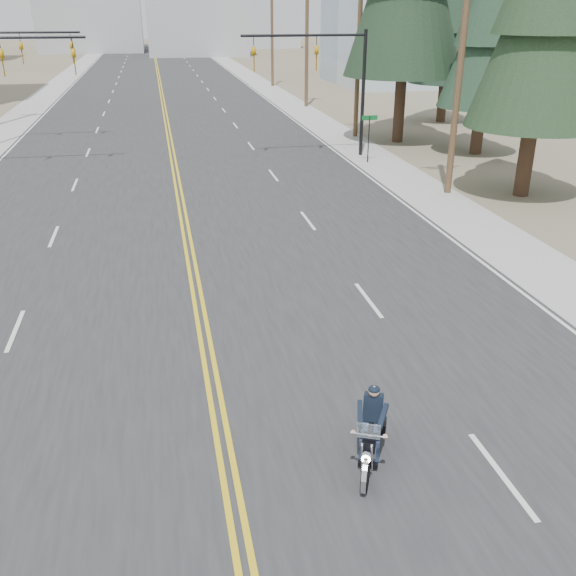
{
  "coord_description": "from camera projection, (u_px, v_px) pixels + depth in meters",
  "views": [
    {
      "loc": [
        -0.82,
        -4.61,
        8.02
      ],
      "look_at": [
        2.1,
        9.82,
        1.6
      ],
      "focal_mm": 40.0,
      "sensor_mm": 36.0,
      "label": 1
    }
  ],
  "objects": [
    {
      "name": "conifer_far",
      "position": [
        451.0,
        5.0,
        46.41
      ],
      "size": [
        5.4,
        5.4,
        14.47
      ],
      "rotation": [
        0.0,
        0.0,
        0.03
      ],
      "color": "#382619",
      "rests_on": "ground"
    },
    {
      "name": "utility_pole_e",
      "position": [
        272.0,
        32.0,
        70.37
      ],
      "size": [
        2.2,
        0.3,
        11.0
      ],
      "color": "brown",
      "rests_on": "ground"
    },
    {
      "name": "motorcyclist",
      "position": [
        371.0,
        430.0,
        11.99
      ],
      "size": [
        1.61,
        2.19,
        1.57
      ],
      "primitive_type": null,
      "rotation": [
        0.0,
        0.0,
        2.72
      ],
      "color": "black",
      "rests_on": "ground"
    },
    {
      "name": "utility_pole_b",
      "position": [
        461.0,
        60.0,
        28.04
      ],
      "size": [
        2.2,
        0.3,
        11.5
      ],
      "color": "brown",
      "rests_on": "ground"
    },
    {
      "name": "traffic_mast_far",
      "position": [
        12.0,
        64.0,
        39.79
      ],
      "size": [
        6.1,
        0.26,
        7.0
      ],
      "color": "black",
      "rests_on": "ground"
    },
    {
      "name": "sidewalk_left",
      "position": [
        51.0,
        91.0,
        68.29
      ],
      "size": [
        3.0,
        200.0,
        0.01
      ],
      "primitive_type": "cube",
      "color": "#A5A5A0",
      "rests_on": "ground"
    },
    {
      "name": "haze_bldg_b",
      "position": [
        196.0,
        15.0,
        118.46
      ],
      "size": [
        18.0,
        14.0,
        14.0
      ],
      "primitive_type": "cube",
      "color": "#ADB2B7",
      "rests_on": "ground"
    },
    {
      "name": "haze_bldg_e",
      "position": [
        264.0,
        19.0,
        144.41
      ],
      "size": [
        14.0,
        14.0,
        12.0
      ],
      "primitive_type": "cube",
      "color": "#B7BCC6",
      "rests_on": "ground"
    },
    {
      "name": "street_sign",
      "position": [
        369.0,
        131.0,
        35.69
      ],
      "size": [
        0.9,
        0.06,
        2.62
      ],
      "color": "black",
      "rests_on": "ground"
    },
    {
      "name": "traffic_mast_right",
      "position": [
        330.0,
        69.0,
        35.9
      ],
      "size": [
        7.1,
        0.26,
        7.0
      ],
      "color": "black",
      "rests_on": "ground"
    },
    {
      "name": "sidewalk_right",
      "position": [
        264.0,
        86.0,
        72.47
      ],
      "size": [
        3.0,
        200.0,
        0.01
      ],
      "primitive_type": "cube",
      "color": "#A5A5A0",
      "rests_on": "ground"
    },
    {
      "name": "road",
      "position": [
        161.0,
        88.0,
        70.38
      ],
      "size": [
        20.0,
        200.0,
        0.01
      ],
      "primitive_type": "cube",
      "color": "#303033",
      "rests_on": "ground"
    },
    {
      "name": "utility_pole_d",
      "position": [
        307.0,
        35.0,
        54.99
      ],
      "size": [
        2.2,
        0.3,
        11.5
      ],
      "color": "brown",
      "rests_on": "ground"
    },
    {
      "name": "utility_pole_c",
      "position": [
        359.0,
        47.0,
        41.62
      ],
      "size": [
        2.2,
        0.3,
        11.0
      ],
      "color": "brown",
      "rests_on": "ground"
    },
    {
      "name": "conifer_mid",
      "position": [
        492.0,
        11.0,
        35.56
      ],
      "size": [
        5.16,
        5.16,
        13.76
      ],
      "rotation": [
        0.0,
        0.0,
        -0.34
      ],
      "color": "#382619",
      "rests_on": "ground"
    },
    {
      "name": "haze_bldg_c",
      "position": [
        388.0,
        3.0,
        110.0
      ],
      "size": [
        16.0,
        12.0,
        18.0
      ],
      "primitive_type": "cube",
      "color": "#B7BCC6",
      "rests_on": "ground"
    }
  ]
}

